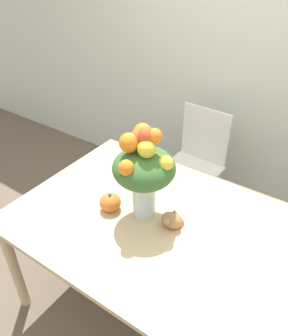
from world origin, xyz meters
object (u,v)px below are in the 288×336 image
turkey_figurine (173,218)px  dining_chair_near_window (194,165)px  pumpkin (110,202)px  flower_vase (144,169)px

turkey_figurine → dining_chair_near_window: size_ratio=0.16×
pumpkin → turkey_figurine: pumpkin is taller
pumpkin → dining_chair_near_window: (0.03, 1.00, -0.30)m
flower_vase → turkey_figurine: (0.18, 0.01, -0.24)m
turkey_figurine → pumpkin: bearing=-165.9°
pumpkin → dining_chair_near_window: 1.04m
pumpkin → dining_chair_near_window: dining_chair_near_window is taller
flower_vase → pumpkin: flower_vase is taller
turkey_figurine → dining_chair_near_window: 1.01m
pumpkin → turkey_figurine: size_ratio=0.78×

